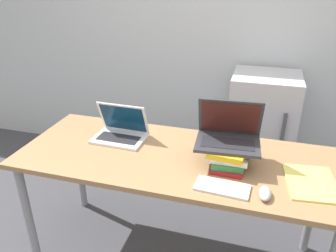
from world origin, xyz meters
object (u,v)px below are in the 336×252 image
Objects in this scene: laptop_on_books at (228,135)px; mini_fridge at (260,133)px; wireless_keyboard at (222,187)px; mouse at (265,193)px; notepad at (311,183)px; laptop_left at (121,132)px; book_stack at (229,154)px.

laptop_on_books is 1.08m from mini_fridge.
mini_fridge is (0.17, 1.23, -0.28)m from wireless_keyboard.
mouse reaches higher than notepad.
laptop_left is at bearing -133.79° from mini_fridge.
laptop_left reaches higher than wireless_keyboard.
notepad is at bearing 38.00° from mouse.
notepad is (1.10, -0.19, -0.04)m from laptop_left.
notepad is (0.43, -0.10, -0.16)m from laptop_on_books.
mini_fridge reaches higher than mouse.
laptop_left is 1.20× the size of wireless_keyboard.
book_stack is 0.42m from notepad.
mini_fridge reaches higher than notepad.
wireless_keyboard is 0.27× the size of mini_fridge.
mouse is 1.27m from mini_fridge.
laptop_left is 1.26m from mini_fridge.
mouse is 0.11× the size of mini_fridge.
wireless_keyboard is 1.27m from mini_fridge.
book_stack is at bearing -99.37° from mini_fridge.
laptop_on_books is (-0.02, 0.02, 0.10)m from book_stack.
mini_fridge is at bearing 82.32° from wireless_keyboard.
notepad is at bearing -76.79° from mini_fridge.
wireless_keyboard is (0.01, -0.26, -0.16)m from laptop_on_books.
wireless_keyboard is (0.68, -0.35, -0.04)m from laptop_left.
book_stack is at bearing -55.68° from laptop_on_books.
mouse is at bearing -142.00° from notepad.
laptop_on_books is at bearing -7.50° from laptop_left.
notepad is 1.13m from mini_fridge.
laptop_on_books is at bearing 124.32° from book_stack.
mini_fridge is (0.18, 0.97, -0.43)m from laptop_on_books.
laptop_left is at bearing 172.50° from laptop_on_books.
laptop_on_books reaches higher than mini_fridge.
wireless_keyboard reaches higher than notepad.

